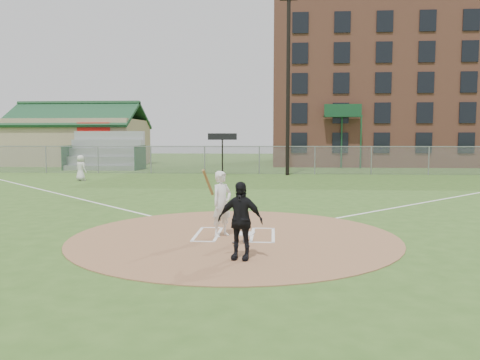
# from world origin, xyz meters

# --- Properties ---
(ground) EXTENTS (140.00, 140.00, 0.00)m
(ground) POSITION_xyz_m (0.00, 0.00, 0.00)
(ground) COLOR #34591E
(ground) RESTS_ON ground
(dirt_circle) EXTENTS (8.40, 8.40, 0.02)m
(dirt_circle) POSITION_xyz_m (0.00, 0.00, 0.01)
(dirt_circle) COLOR #9C6C49
(dirt_circle) RESTS_ON ground
(home_plate) EXTENTS (0.54, 0.54, 0.03)m
(home_plate) POSITION_xyz_m (0.25, 0.20, 0.04)
(home_plate) COLOR white
(home_plate) RESTS_ON dirt_circle
(foul_line_first) EXTENTS (17.04, 17.04, 0.01)m
(foul_line_first) POSITION_xyz_m (9.00, 9.00, 0.01)
(foul_line_first) COLOR white
(foul_line_first) RESTS_ON ground
(foul_line_third) EXTENTS (17.04, 17.04, 0.01)m
(foul_line_third) POSITION_xyz_m (-9.00, 9.00, 0.01)
(foul_line_third) COLOR white
(foul_line_third) RESTS_ON ground
(catcher) EXTENTS (0.51, 0.41, 0.97)m
(catcher) POSITION_xyz_m (0.25, -0.94, 0.51)
(catcher) COLOR slate
(catcher) RESTS_ON dirt_circle
(umpire) EXTENTS (1.01, 0.57, 1.63)m
(umpire) POSITION_xyz_m (0.31, -2.34, 0.84)
(umpire) COLOR black
(umpire) RESTS_ON dirt_circle
(ondeck_player) EXTENTS (0.90, 0.79, 1.56)m
(ondeck_player) POSITION_xyz_m (-10.66, 15.64, 0.78)
(ondeck_player) COLOR silver
(ondeck_player) RESTS_ON ground
(batters_boxes) EXTENTS (2.08, 1.88, 0.01)m
(batters_boxes) POSITION_xyz_m (0.00, 0.15, 0.03)
(batters_boxes) COLOR white
(batters_boxes) RESTS_ON dirt_circle
(batter_at_plate) EXTENTS (0.77, 1.06, 1.78)m
(batter_at_plate) POSITION_xyz_m (-0.33, -0.06, 0.87)
(batter_at_plate) COLOR silver
(batter_at_plate) RESTS_ON dirt_circle
(outfield_fence) EXTENTS (56.08, 0.08, 2.03)m
(outfield_fence) POSITION_xyz_m (0.00, 22.00, 1.02)
(outfield_fence) COLOR slate
(outfield_fence) RESTS_ON ground
(bleachers) EXTENTS (6.08, 3.20, 3.20)m
(bleachers) POSITION_xyz_m (-13.00, 26.20, 1.59)
(bleachers) COLOR #B7BABF
(bleachers) RESTS_ON ground
(clubhouse) EXTENTS (12.20, 8.71, 6.23)m
(clubhouse) POSITION_xyz_m (-18.00, 32.99, 2.39)
(clubhouse) COLOR tan
(clubhouse) RESTS_ON ground
(brick_warehouse) EXTENTS (30.00, 17.17, 15.00)m
(brick_warehouse) POSITION_xyz_m (16.00, 37.96, 7.50)
(brick_warehouse) COLOR #995742
(brick_warehouse) RESTS_ON ground
(light_pole) EXTENTS (1.20, 0.30, 12.22)m
(light_pole) POSITION_xyz_m (2.00, 21.00, 6.61)
(light_pole) COLOR black
(light_pole) RESTS_ON ground
(scoreboard_sign) EXTENTS (2.00, 0.10, 2.93)m
(scoreboard_sign) POSITION_xyz_m (-2.50, 20.20, 2.39)
(scoreboard_sign) COLOR black
(scoreboard_sign) RESTS_ON ground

